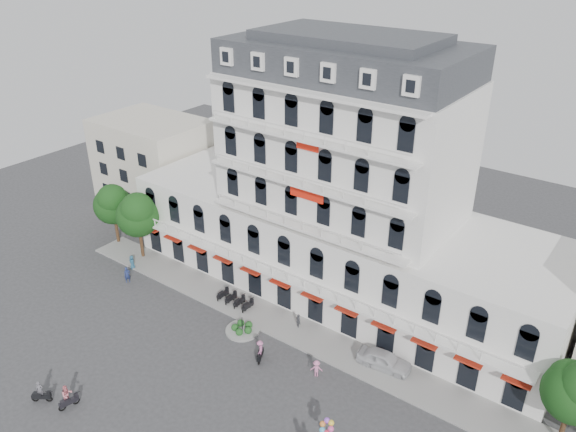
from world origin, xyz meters
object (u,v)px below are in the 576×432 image
Objects in this scene: rider_west at (41,393)px; rider_center at (260,350)px; rider_southwest at (67,396)px; parked_car at (384,360)px.

rider_center reaches higher than rider_west.
rider_southwest reaches higher than rider_center.
parked_car is 25.83m from rider_southwest.
rider_center is at bearing 16.35° from rider_west.
parked_car is at bearing 94.96° from rider_center.
rider_west is at bearing -64.12° from rider_center.
parked_car is 2.28× the size of rider_center.
rider_southwest is (2.27, 0.92, 0.24)m from rider_west.
rider_center is (-9.12, -5.54, 0.27)m from parked_car.
rider_southwest reaches higher than parked_car.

